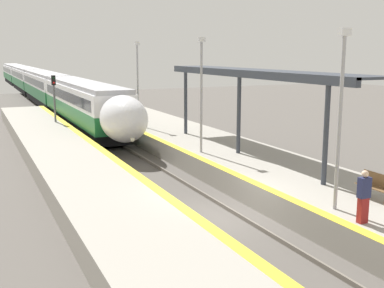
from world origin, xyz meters
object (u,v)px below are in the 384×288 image
(platform_bench, at_px, (378,186))
(lamppost_far, at_px, (138,78))
(train, at_px, (36,82))
(person_waiting, at_px, (364,196))
(lamppost_mid, at_px, (201,88))
(railway_signal, at_px, (54,99))
(lamppost_near, at_px, (340,109))

(platform_bench, distance_m, lamppost_far, 19.86)
(train, distance_m, person_waiting, 54.97)
(lamppost_mid, xyz_separation_m, lamppost_far, (0.00, 9.86, 0.00))
(lamppost_mid, height_order, lamppost_far, same)
(train, xyz_separation_m, lamppost_far, (2.52, -33.84, 2.07))
(railway_signal, xyz_separation_m, lamppost_mid, (4.90, -14.05, 1.55))
(lamppost_mid, bearing_deg, person_waiting, -90.79)
(platform_bench, bearing_deg, railway_signal, 106.11)
(train, relative_size, lamppost_near, 14.38)
(platform_bench, height_order, railway_signal, railway_signal)
(platform_bench, distance_m, person_waiting, 2.63)
(person_waiting, height_order, lamppost_mid, lamppost_mid)
(platform_bench, relative_size, person_waiting, 0.97)
(platform_bench, xyz_separation_m, person_waiting, (-2.12, -1.51, 0.35))
(platform_bench, relative_size, lamppost_far, 0.27)
(platform_bench, distance_m, lamppost_mid, 10.28)
(person_waiting, distance_m, lamppost_far, 21.22)
(lamppost_near, bearing_deg, railway_signal, 101.58)
(person_waiting, bearing_deg, lamppost_mid, 89.21)
(lamppost_near, bearing_deg, platform_bench, 4.40)
(train, bearing_deg, railway_signal, -94.58)
(lamppost_near, bearing_deg, lamppost_mid, 90.00)
(platform_bench, relative_size, lamppost_mid, 0.27)
(lamppost_mid, bearing_deg, railway_signal, 109.22)
(lamppost_far, bearing_deg, lamppost_mid, -90.00)
(lamppost_far, bearing_deg, lamppost_near, -90.00)
(lamppost_near, xyz_separation_m, lamppost_far, (0.00, 19.72, 0.00))
(person_waiting, height_order, lamppost_near, lamppost_near)
(lamppost_near, distance_m, lamppost_far, 19.72)
(railway_signal, distance_m, lamppost_far, 6.63)
(lamppost_near, relative_size, lamppost_far, 1.00)
(train, distance_m, lamppost_mid, 43.82)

